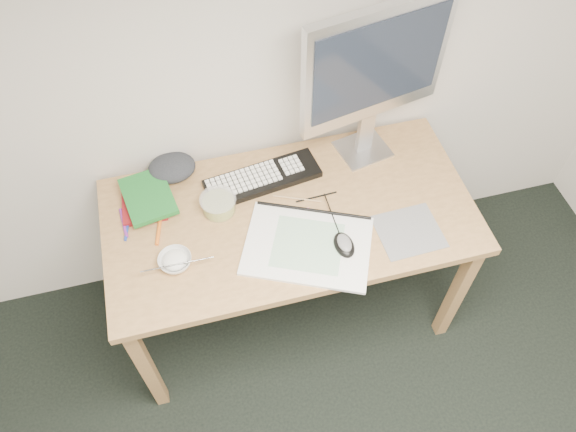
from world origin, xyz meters
name	(u,v)px	position (x,y,z in m)	size (l,w,h in m)	color
desk	(290,226)	(0.15, 1.43, 0.67)	(1.40, 0.70, 0.75)	tan
mousepad	(409,231)	(0.56, 1.24, 0.75)	(0.23, 0.21, 0.00)	slate
sketchpad	(308,246)	(0.18, 1.27, 0.76)	(0.45, 0.32, 0.01)	white
keyboard	(263,179)	(0.09, 1.61, 0.76)	(0.45, 0.14, 0.03)	black
monitor	(375,69)	(0.53, 1.67, 1.17)	(0.57, 0.21, 0.67)	silver
mouse	(344,243)	(0.30, 1.23, 0.78)	(0.07, 0.11, 0.04)	black
rice_bowl	(175,261)	(-0.29, 1.32, 0.77)	(0.12, 0.12, 0.04)	white
chopsticks	(177,264)	(-0.29, 1.29, 0.79)	(0.02, 0.02, 0.24)	silver
fruit_tub	(219,204)	(-0.10, 1.52, 0.78)	(0.14, 0.14, 0.07)	#E8E751
book_red	(144,200)	(-0.37, 1.63, 0.76)	(0.16, 0.22, 0.02)	maroon
book_green	(148,196)	(-0.35, 1.62, 0.78)	(0.17, 0.24, 0.02)	#1A6B27
cloth_lump	(172,168)	(-0.25, 1.74, 0.78)	(0.16, 0.13, 0.07)	#25272C
pencil_pink	(285,211)	(0.14, 1.44, 0.75)	(0.01, 0.01, 0.18)	pink
pencil_tan	(297,199)	(0.20, 1.49, 0.75)	(0.01, 0.01, 0.19)	tan
pencil_black	(316,197)	(0.27, 1.48, 0.75)	(0.01, 0.01, 0.16)	black
marker_blue	(127,227)	(-0.45, 1.52, 0.76)	(0.01, 0.01, 0.12)	#1F39AA
marker_orange	(159,228)	(-0.33, 1.48, 0.76)	(0.01, 0.01, 0.15)	orange
marker_purple	(124,223)	(-0.46, 1.54, 0.76)	(0.01, 0.01, 0.13)	#7B2895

